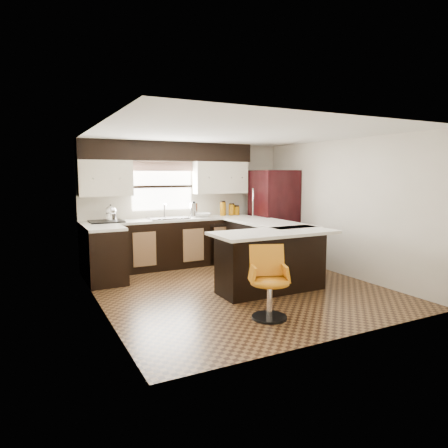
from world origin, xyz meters
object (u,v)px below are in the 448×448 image
peninsula_long (265,249)px  bar_chair (270,283)px  refrigerator (274,216)px  peninsula_return (271,262)px

peninsula_long → bar_chair: (-1.20, -1.95, 0.00)m
bar_chair → refrigerator: bearing=76.3°
peninsula_long → refrigerator: 1.28m
bar_chair → peninsula_long: bearing=79.5°
peninsula_long → peninsula_return: size_ratio=1.18×
refrigerator → bar_chair: 3.50m
peninsula_long → bar_chair: bearing=-121.6°
peninsula_long → bar_chair: size_ratio=2.15×
peninsula_return → bar_chair: (-0.68, -0.98, 0.00)m
refrigerator → bar_chair: refrigerator is taller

